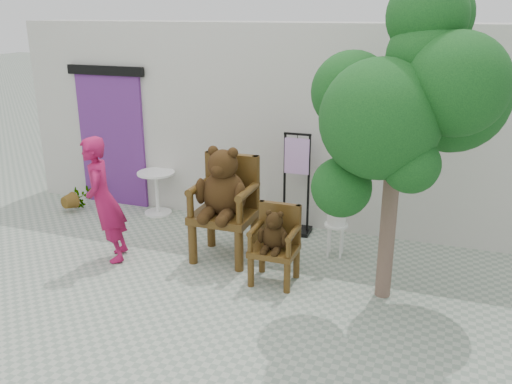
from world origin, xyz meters
TOP-DOWN VIEW (x-y plane):
  - ground_plane at (0.00, 0.00)m, footprint 60.00×60.00m
  - back_wall at (0.00, 3.10)m, footprint 9.00×1.00m
  - doorway at (-3.00, 2.58)m, footprint 1.40×0.11m
  - chair_big at (-0.40, 1.22)m, footprint 0.78×0.81m
  - chair_small at (0.44, 0.79)m, footprint 0.54×0.50m
  - person at (-1.84, 0.62)m, footprint 0.63×0.72m
  - cafe_table at (-2.08, 2.35)m, footprint 0.60×0.60m
  - display_stand at (0.26, 2.35)m, footprint 0.46×0.36m
  - stool_bucket at (0.99, 1.76)m, footprint 0.32×0.32m
  - tree at (1.91, 0.75)m, footprint 2.06×2.13m
  - potted_plant at (-3.40, 2.02)m, footprint 0.50×0.46m

SIDE VIEW (x-z plane):
  - ground_plane at x=0.00m, z-range 0.00..0.00m
  - potted_plant at x=-3.40m, z-range 0.00..0.47m
  - cafe_table at x=-2.08m, z-range 0.09..0.79m
  - chair_small at x=0.44m, z-range 0.09..1.04m
  - display_stand at x=0.26m, z-range -0.17..1.34m
  - stool_bucket at x=0.99m, z-range -0.08..1.37m
  - person at x=-1.84m, z-range 0.00..1.66m
  - chair_big at x=-0.40m, z-range 0.12..1.65m
  - doorway at x=-3.00m, z-range 0.00..2.33m
  - back_wall at x=0.00m, z-range 0.00..3.00m
  - tree at x=1.91m, z-range 0.63..4.18m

